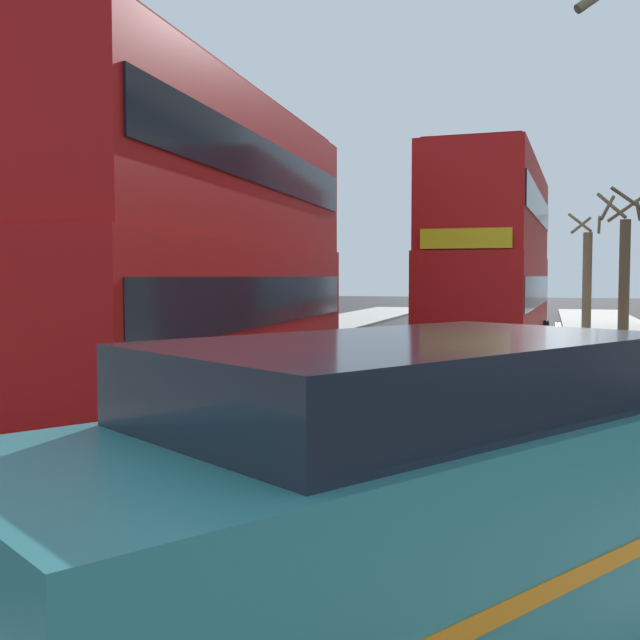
% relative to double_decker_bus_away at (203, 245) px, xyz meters
% --- Properties ---
extents(sidewalk_left, '(4.00, 80.00, 0.14)m').
position_rel_double_decker_bus_away_xyz_m(sidewalk_left, '(-4.44, 3.70, -2.96)').
color(sidewalk_left, '#9E9991').
rests_on(sidewalk_left, ground).
extents(kerb_line_outer, '(0.10, 56.00, 0.01)m').
position_rel_double_decker_bus_away_xyz_m(kerb_line_outer, '(6.46, 1.70, -3.03)').
color(kerb_line_outer, yellow).
rests_on(kerb_line_outer, ground).
extents(kerb_line_inner, '(0.10, 56.00, 0.01)m').
position_rel_double_decker_bus_away_xyz_m(kerb_line_inner, '(6.30, 1.70, -3.03)').
color(kerb_line_inner, yellow).
rests_on(kerb_line_inner, ground).
extents(double_decker_bus_away, '(3.14, 10.90, 5.64)m').
position_rel_double_decker_bus_away_xyz_m(double_decker_bus_away, '(0.00, 0.00, 0.00)').
color(double_decker_bus_away, '#B20F0F').
rests_on(double_decker_bus_away, ground).
extents(double_decker_bus_oncoming, '(3.13, 10.90, 5.64)m').
position_rel_double_decker_bus_away_xyz_m(double_decker_bus_oncoming, '(4.37, 9.87, 0.00)').
color(double_decker_bus_oncoming, red).
rests_on(double_decker_bus_oncoming, ground).
extents(taxi_minivan, '(4.15, 5.06, 2.12)m').
position_rel_double_decker_bus_away_xyz_m(taxi_minivan, '(5.05, -8.35, -1.96)').
color(taxi_minivan, teal).
rests_on(taxi_minivan, ground).
extents(street_tree_near, '(1.94, 1.96, 5.37)m').
position_rel_double_decker_bus_away_xyz_m(street_tree_near, '(8.39, 15.93, -0.33)').
color(street_tree_near, '#6B6047').
rests_on(street_tree_near, sidewalk_right).
extents(street_tree_far, '(1.34, 1.56, 4.96)m').
position_rel_double_decker_bus_away_xyz_m(street_tree_far, '(7.43, 21.49, -0.63)').
color(street_tree_far, '#6B6047').
rests_on(street_tree_far, sidewalk_right).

